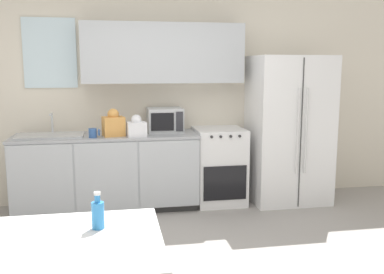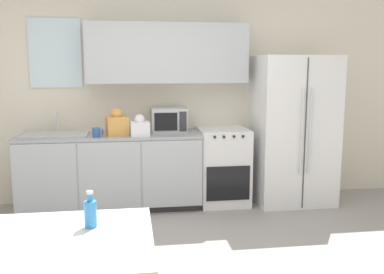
{
  "view_description": "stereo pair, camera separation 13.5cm",
  "coord_description": "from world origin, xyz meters",
  "views": [
    {
      "loc": [
        -0.36,
        -3.27,
        1.68
      ],
      "look_at": [
        0.32,
        0.52,
        1.05
      ],
      "focal_mm": 40.0,
      "sensor_mm": 36.0,
      "label": 1
    },
    {
      "loc": [
        -0.23,
        -3.29,
        1.68
      ],
      "look_at": [
        0.32,
        0.52,
        1.05
      ],
      "focal_mm": 40.0,
      "sensor_mm": 36.0,
      "label": 2
    }
  ],
  "objects": [
    {
      "name": "wall_back",
      "position": [
        0.03,
        2.07,
        1.44
      ],
      "size": [
        12.0,
        0.38,
        2.7
      ],
      "color": "beige",
      "rests_on": "ground_plane"
    },
    {
      "name": "kitchen_counter",
      "position": [
        -0.47,
        1.76,
        0.46
      ],
      "size": [
        2.13,
        0.66,
        0.9
      ],
      "color": "#333333",
      "rests_on": "ground_plane"
    },
    {
      "name": "dining_table",
      "position": [
        -0.64,
        -0.93,
        0.63
      ],
      "size": [
        1.04,
        0.94,
        0.73
      ],
      "color": "white",
      "rests_on": "ground_plane"
    },
    {
      "name": "microwave",
      "position": [
        0.23,
        1.86,
        1.05
      ],
      "size": [
        0.42,
        0.37,
        0.29
      ],
      "color": "#B7BABC",
      "rests_on": "kitchen_counter"
    },
    {
      "name": "coffee_mug",
      "position": [
        -0.61,
        1.57,
        0.95
      ],
      "size": [
        0.12,
        0.09,
        0.1
      ],
      "color": "#335999",
      "rests_on": "kitchen_counter"
    },
    {
      "name": "grocery_bag_0",
      "position": [
        -0.38,
        1.65,
        1.03
      ],
      "size": [
        0.27,
        0.24,
        0.31
      ],
      "rotation": [
        0.0,
        0.0,
        0.21
      ],
      "color": "#DB994C",
      "rests_on": "kitchen_counter"
    },
    {
      "name": "drink_bottle",
      "position": [
        -0.48,
        -0.78,
        0.82
      ],
      "size": [
        0.08,
        0.08,
        0.23
      ],
      "color": "#338CD8",
      "rests_on": "dining_table"
    },
    {
      "name": "kitchen_sink",
      "position": [
        -1.1,
        1.77,
        0.92
      ],
      "size": [
        0.74,
        0.45,
        0.25
      ],
      "color": "#B7BABC",
      "rests_on": "kitchen_counter"
    },
    {
      "name": "oven_range",
      "position": [
        0.89,
        1.77,
        0.47
      ],
      "size": [
        0.6,
        0.62,
        0.94
      ],
      "color": "white",
      "rests_on": "ground_plane"
    },
    {
      "name": "grocery_bag_1",
      "position": [
        -0.13,
        1.57,
        1.01
      ],
      "size": [
        0.23,
        0.2,
        0.25
      ],
      "rotation": [
        0.0,
        0.0,
        0.11
      ],
      "color": "white",
      "rests_on": "kitchen_counter"
    },
    {
      "name": "ground_plane",
      "position": [
        0.0,
        0.0,
        0.0
      ],
      "size": [
        12.0,
        12.0,
        0.0
      ],
      "primitive_type": "plane",
      "color": "gray"
    },
    {
      "name": "refrigerator",
      "position": [
        1.77,
        1.71,
        0.91
      ],
      "size": [
        0.94,
        0.77,
        1.82
      ],
      "color": "white",
      "rests_on": "ground_plane"
    }
  ]
}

